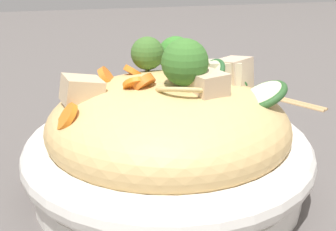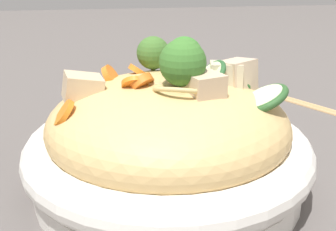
{
  "view_description": "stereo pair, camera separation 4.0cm",
  "coord_description": "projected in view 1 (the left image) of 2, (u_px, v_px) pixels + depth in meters",
  "views": [
    {
      "loc": [
        0.36,
        -0.1,
        0.22
      ],
      "look_at": [
        0.0,
        0.0,
        0.08
      ],
      "focal_mm": 45.27,
      "sensor_mm": 36.0,
      "label": 1
    },
    {
      "loc": [
        0.37,
        -0.06,
        0.22
      ],
      "look_at": [
        0.0,
        0.0,
        0.08
      ],
      "focal_mm": 45.27,
      "sensor_mm": 36.0,
      "label": 2
    }
  ],
  "objects": [
    {
      "name": "ground_plane",
      "position": [
        168.0,
        186.0,
        0.43
      ],
      "size": [
        3.0,
        3.0,
        0.0
      ],
      "primitive_type": "plane",
      "color": "#56504D"
    },
    {
      "name": "serving_bowl",
      "position": [
        168.0,
        159.0,
        0.41
      ],
      "size": [
        0.28,
        0.28,
        0.06
      ],
      "color": "white",
      "rests_on": "ground_plane"
    },
    {
      "name": "noodle_heap",
      "position": [
        168.0,
        124.0,
        0.4
      ],
      "size": [
        0.23,
        0.23,
        0.09
      ],
      "color": "tan",
      "rests_on": "serving_bowl"
    },
    {
      "name": "broccoli_florets",
      "position": [
        172.0,
        58.0,
        0.42
      ],
      "size": [
        0.16,
        0.09,
        0.07
      ],
      "color": "#9AB169",
      "rests_on": "serving_bowl"
    },
    {
      "name": "carrot_coins",
      "position": [
        117.0,
        86.0,
        0.39
      ],
      "size": [
        0.1,
        0.09,
        0.04
      ],
      "color": "orange",
      "rests_on": "serving_bowl"
    },
    {
      "name": "zucchini_slices",
      "position": [
        226.0,
        83.0,
        0.4
      ],
      "size": [
        0.09,
        0.11,
        0.04
      ],
      "color": "beige",
      "rests_on": "serving_bowl"
    },
    {
      "name": "chicken_chunks",
      "position": [
        188.0,
        81.0,
        0.39
      ],
      "size": [
        0.08,
        0.19,
        0.04
      ],
      "color": "#D2B58B",
      "rests_on": "serving_bowl"
    },
    {
      "name": "chopsticks_pair",
      "position": [
        264.0,
        93.0,
        0.7
      ],
      "size": [
        0.19,
        0.12,
        0.01
      ],
      "color": "tan",
      "rests_on": "ground_plane"
    }
  ]
}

